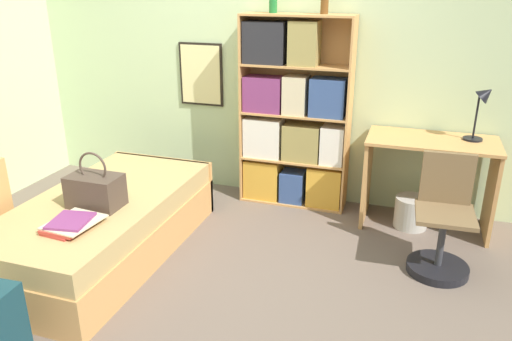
{
  "coord_description": "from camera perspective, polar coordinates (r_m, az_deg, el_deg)",
  "views": [
    {
      "loc": [
        1.41,
        -2.82,
        1.97
      ],
      "look_at": [
        0.41,
        0.19,
        0.75
      ],
      "focal_mm": 35.0,
      "sensor_mm": 36.0,
      "label": 1
    }
  ],
  "objects": [
    {
      "name": "bed",
      "position": [
        3.97,
        -16.82,
        -5.98
      ],
      "size": [
        0.96,
        1.91,
        0.47
      ],
      "color": "tan",
      "rests_on": "ground_plane"
    },
    {
      "name": "waste_bin",
      "position": [
        4.42,
        17.32,
        -4.57
      ],
      "size": [
        0.28,
        0.28,
        0.27
      ],
      "color": "#B7B2A8",
      "rests_on": "ground_plane"
    },
    {
      "name": "wall_back",
      "position": [
        4.67,
        0.58,
        12.73
      ],
      "size": [
        10.0,
        0.09,
        2.6
      ],
      "color": "beige",
      "rests_on": "ground_plane"
    },
    {
      "name": "handbag",
      "position": [
        3.67,
        -17.88,
        -2.14
      ],
      "size": [
        0.37,
        0.23,
        0.4
      ],
      "color": "#47382D",
      "rests_on": "bed"
    },
    {
      "name": "bottle_green",
      "position": [
        4.41,
        1.97,
        18.75
      ],
      "size": [
        0.07,
        0.07,
        0.24
      ],
      "color": "#1E6B2D",
      "rests_on": "bookcase"
    },
    {
      "name": "book_stack_on_bed",
      "position": [
        3.45,
        -20.35,
        -5.69
      ],
      "size": [
        0.32,
        0.36,
        0.06
      ],
      "color": "#B2382D",
      "rests_on": "bed"
    },
    {
      "name": "bottle_brown",
      "position": [
        4.31,
        7.86,
        18.66
      ],
      "size": [
        0.07,
        0.07,
        0.27
      ],
      "color": "brown",
      "rests_on": "bookcase"
    },
    {
      "name": "desk_lamp",
      "position": [
        4.28,
        24.55,
        7.07
      ],
      "size": [
        0.2,
        0.15,
        0.46
      ],
      "color": "black",
      "rests_on": "desk"
    },
    {
      "name": "desk",
      "position": [
        4.33,
        19.18,
        0.22
      ],
      "size": [
        1.02,
        0.54,
        0.77
      ],
      "color": "tan",
      "rests_on": "ground_plane"
    },
    {
      "name": "ground_plane",
      "position": [
        3.72,
        -7.05,
        -11.14
      ],
      "size": [
        14.0,
        14.0,
        0.0
      ],
      "primitive_type": "plane",
      "color": "#66564C"
    },
    {
      "name": "desk_chair",
      "position": [
        3.8,
        20.42,
        -6.89
      ],
      "size": [
        0.43,
        0.43,
        0.85
      ],
      "color": "black",
      "rests_on": "ground_plane"
    },
    {
      "name": "bookcase",
      "position": [
        4.49,
        4.14,
        5.65
      ],
      "size": [
        0.97,
        0.28,
        1.7
      ],
      "color": "tan",
      "rests_on": "ground_plane"
    }
  ]
}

